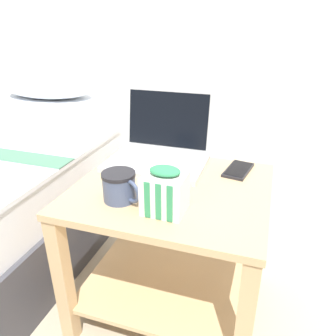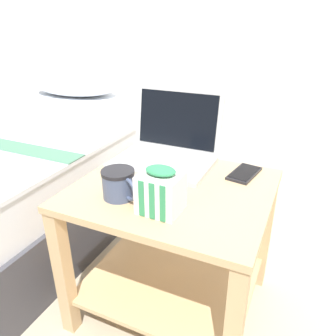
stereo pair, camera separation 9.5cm
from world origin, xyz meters
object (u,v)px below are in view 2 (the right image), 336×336
(laptop, at_px, (168,148))
(cell_phone, at_px, (244,173))
(snack_bag, at_px, (161,191))
(mug_front_left, at_px, (119,183))

(laptop, distance_m, cell_phone, 0.29)
(snack_bag, relative_size, cell_phone, 0.85)
(snack_bag, distance_m, cell_phone, 0.36)
(snack_bag, xyz_separation_m, cell_phone, (0.16, 0.32, -0.05))
(laptop, xyz_separation_m, cell_phone, (0.28, -0.00, -0.04))
(cell_phone, bearing_deg, mug_front_left, -134.87)
(laptop, relative_size, snack_bag, 2.62)
(mug_front_left, xyz_separation_m, cell_phone, (0.30, 0.30, -0.04))
(laptop, relative_size, cell_phone, 2.22)
(laptop, relative_size, mug_front_left, 2.66)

